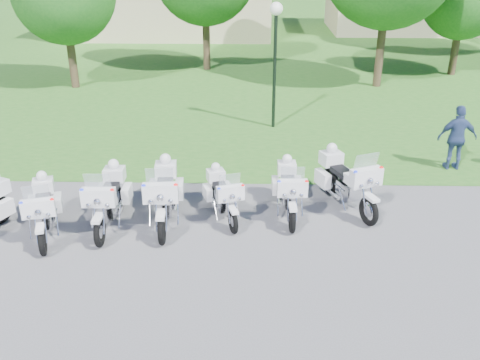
{
  "coord_description": "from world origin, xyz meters",
  "views": [
    {
      "loc": [
        -0.08,
        -10.55,
        6.36
      ],
      "look_at": [
        -0.38,
        1.2,
        0.95
      ],
      "focal_mm": 40.0,
      "sensor_mm": 36.0,
      "label": 1
    }
  ],
  "objects_px": {
    "motorcycle_4": "(223,194)",
    "motorcycle_3": "(164,193)",
    "bystander_c": "(457,138)",
    "lamp_post": "(276,35)",
    "motorcycle_6": "(346,180)",
    "motorcycle_1": "(43,208)",
    "motorcycle_2": "(109,197)",
    "motorcycle_5": "(289,189)"
  },
  "relations": [
    {
      "from": "motorcycle_1",
      "to": "motorcycle_3",
      "type": "bearing_deg",
      "value": 177.45
    },
    {
      "from": "motorcycle_4",
      "to": "bystander_c",
      "type": "bearing_deg",
      "value": -173.65
    },
    {
      "from": "motorcycle_6",
      "to": "bystander_c",
      "type": "distance_m",
      "value": 4.36
    },
    {
      "from": "motorcycle_1",
      "to": "motorcycle_6",
      "type": "distance_m",
      "value": 7.35
    },
    {
      "from": "motorcycle_1",
      "to": "motorcycle_3",
      "type": "xyz_separation_m",
      "value": [
        2.7,
        0.67,
        0.08
      ]
    },
    {
      "from": "motorcycle_4",
      "to": "bystander_c",
      "type": "relative_size",
      "value": 1.05
    },
    {
      "from": "motorcycle_5",
      "to": "bystander_c",
      "type": "xyz_separation_m",
      "value": [
        5.05,
        2.89,
        0.32
      ]
    },
    {
      "from": "lamp_post",
      "to": "bystander_c",
      "type": "relative_size",
      "value": 2.25
    },
    {
      "from": "lamp_post",
      "to": "motorcycle_3",
      "type": "bearing_deg",
      "value": -111.85
    },
    {
      "from": "motorcycle_3",
      "to": "motorcycle_6",
      "type": "distance_m",
      "value": 4.57
    },
    {
      "from": "motorcycle_1",
      "to": "motorcycle_5",
      "type": "height_order",
      "value": "motorcycle_5"
    },
    {
      "from": "motorcycle_2",
      "to": "lamp_post",
      "type": "bearing_deg",
      "value": -120.99
    },
    {
      "from": "lamp_post",
      "to": "motorcycle_2",
      "type": "bearing_deg",
      "value": -119.74
    },
    {
      "from": "motorcycle_2",
      "to": "motorcycle_3",
      "type": "height_order",
      "value": "motorcycle_3"
    },
    {
      "from": "lamp_post",
      "to": "bystander_c",
      "type": "height_order",
      "value": "lamp_post"
    },
    {
      "from": "motorcycle_2",
      "to": "motorcycle_5",
      "type": "bearing_deg",
      "value": -172.51
    },
    {
      "from": "motorcycle_1",
      "to": "lamp_post",
      "type": "bearing_deg",
      "value": -142.11
    },
    {
      "from": "motorcycle_2",
      "to": "motorcycle_4",
      "type": "height_order",
      "value": "motorcycle_2"
    },
    {
      "from": "motorcycle_5",
      "to": "motorcycle_6",
      "type": "relative_size",
      "value": 0.95
    },
    {
      "from": "motorcycle_1",
      "to": "bystander_c",
      "type": "xyz_separation_m",
      "value": [
        10.76,
        4.06,
        0.32
      ]
    },
    {
      "from": "motorcycle_4",
      "to": "motorcycle_5",
      "type": "distance_m",
      "value": 1.64
    },
    {
      "from": "bystander_c",
      "to": "motorcycle_5",
      "type": "bearing_deg",
      "value": 28.95
    },
    {
      "from": "motorcycle_3",
      "to": "motorcycle_4",
      "type": "relative_size",
      "value": 1.27
    },
    {
      "from": "lamp_post",
      "to": "motorcycle_6",
      "type": "bearing_deg",
      "value": -75.06
    },
    {
      "from": "motorcycle_6",
      "to": "lamp_post",
      "type": "bearing_deg",
      "value": -97.26
    },
    {
      "from": "motorcycle_1",
      "to": "motorcycle_4",
      "type": "bearing_deg",
      "value": 176.55
    },
    {
      "from": "motorcycle_2",
      "to": "motorcycle_4",
      "type": "bearing_deg",
      "value": -171.71
    },
    {
      "from": "motorcycle_2",
      "to": "motorcycle_5",
      "type": "height_order",
      "value": "motorcycle_2"
    },
    {
      "from": "motorcycle_5",
      "to": "motorcycle_6",
      "type": "height_order",
      "value": "motorcycle_6"
    },
    {
      "from": "motorcycle_1",
      "to": "bystander_c",
      "type": "relative_size",
      "value": 1.16
    },
    {
      "from": "motorcycle_4",
      "to": "motorcycle_3",
      "type": "bearing_deg",
      "value": -7.25
    },
    {
      "from": "motorcycle_1",
      "to": "motorcycle_6",
      "type": "relative_size",
      "value": 0.92
    },
    {
      "from": "motorcycle_3",
      "to": "motorcycle_1",
      "type": "bearing_deg",
      "value": 9.28
    },
    {
      "from": "motorcycle_2",
      "to": "motorcycle_4",
      "type": "xyz_separation_m",
      "value": [
        2.69,
        0.45,
        -0.1
      ]
    },
    {
      "from": "motorcycle_3",
      "to": "motorcycle_2",
      "type": "bearing_deg",
      "value": 2.88
    },
    {
      "from": "motorcycle_6",
      "to": "bystander_c",
      "type": "relative_size",
      "value": 1.26
    },
    {
      "from": "motorcycle_3",
      "to": "motorcycle_5",
      "type": "distance_m",
      "value": 3.05
    },
    {
      "from": "motorcycle_1",
      "to": "motorcycle_5",
      "type": "relative_size",
      "value": 0.97
    },
    {
      "from": "motorcycle_2",
      "to": "motorcycle_3",
      "type": "xyz_separation_m",
      "value": [
        1.3,
        0.17,
        0.04
      ]
    },
    {
      "from": "lamp_post",
      "to": "bystander_c",
      "type": "distance_m",
      "value": 6.8
    },
    {
      "from": "motorcycle_3",
      "to": "lamp_post",
      "type": "xyz_separation_m",
      "value": [
        2.84,
        7.07,
        2.54
      ]
    },
    {
      "from": "motorcycle_3",
      "to": "motorcycle_5",
      "type": "bearing_deg",
      "value": -175.51
    }
  ]
}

